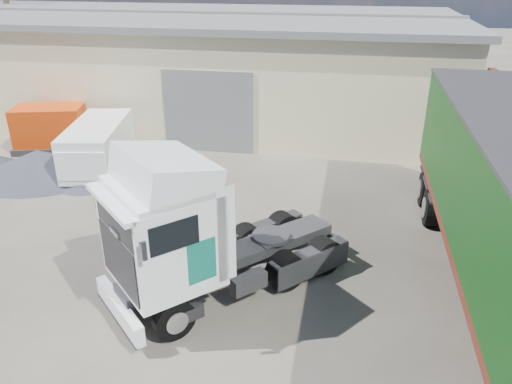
# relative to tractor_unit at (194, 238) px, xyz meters

# --- Properties ---
(ground) EXTENTS (120.00, 120.00, 0.00)m
(ground) POSITION_rel_tractor_unit_xyz_m (-0.56, 0.48, -1.75)
(ground) COLOR #2B2923
(ground) RESTS_ON ground
(warehouse) EXTENTS (30.60, 12.60, 5.42)m
(warehouse) POSITION_rel_tractor_unit_xyz_m (-6.56, 16.48, 0.92)
(warehouse) COLOR beige
(warehouse) RESTS_ON ground
(tractor_unit) EXTENTS (5.91, 5.98, 4.15)m
(tractor_unit) POSITION_rel_tractor_unit_xyz_m (0.00, 0.00, 0.00)
(tractor_unit) COLOR black
(tractor_unit) RESTS_ON ground
(panel_van) EXTENTS (2.75, 4.91, 1.90)m
(panel_van) POSITION_rel_tractor_unit_xyz_m (-6.39, 7.48, -0.77)
(panel_van) COLOR black
(panel_van) RESTS_ON ground
(orange_skip) EXTENTS (3.57, 2.74, 1.97)m
(orange_skip) POSITION_rel_tractor_unit_xyz_m (-9.62, 9.46, -0.89)
(orange_skip) COLOR #2D2D30
(orange_skip) RESTS_ON ground
(gravel_heap) EXTENTS (7.05, 6.51, 1.09)m
(gravel_heap) POSITION_rel_tractor_unit_xyz_m (-8.49, 6.43, -1.24)
(gravel_heap) COLOR black
(gravel_heap) RESTS_ON ground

